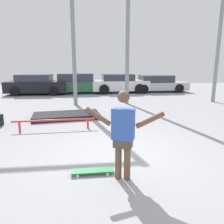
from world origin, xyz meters
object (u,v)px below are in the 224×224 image
at_px(skateboarder, 123,131).
at_px(parked_car_silver, 157,84).
at_px(skateboard, 92,171).
at_px(parked_car_black, 37,85).
at_px(parked_car_green, 78,84).
at_px(grind_rail, 54,121).
at_px(parked_car_white, 119,83).
at_px(manual_pad, 66,116).

distance_m(skateboarder, parked_car_silver, 13.07).
bearing_deg(skateboard, parked_car_black, 106.07).
bearing_deg(parked_car_green, skateboarder, -85.71).
xyz_separation_m(grind_rail, parked_car_green, (0.41, 8.93, 0.39)).
relative_size(skateboarder, skateboard, 1.98).
relative_size(parked_car_green, parked_car_white, 1.10).
relative_size(manual_pad, parked_car_black, 0.62).
bearing_deg(parked_car_green, parked_car_black, -175.98).
relative_size(parked_car_black, parked_car_green, 0.92).
bearing_deg(skateboard, parked_car_green, 92.83).
xyz_separation_m(parked_car_green, parked_car_white, (3.02, -0.02, -0.02)).
bearing_deg(manual_pad, parked_car_black, 110.21).
bearing_deg(grind_rail, parked_car_silver, 54.89).
relative_size(grind_rail, parked_car_silver, 0.61).
bearing_deg(skateboarder, manual_pad, 129.34).
bearing_deg(parked_car_black, grind_rail, -72.18).
distance_m(skateboard, parked_car_silver, 13.07).
relative_size(skateboarder, parked_car_black, 0.40).
bearing_deg(skateboard, grind_rail, 109.93).
relative_size(grind_rail, parked_car_black, 0.63).
bearing_deg(parked_car_white, skateboard, -101.86).
bearing_deg(parked_car_white, parked_car_black, -178.42).
xyz_separation_m(manual_pad, parked_car_silver, (6.07, 7.39, 0.51)).
relative_size(grind_rail, parked_car_green, 0.58).
xyz_separation_m(manual_pad, parked_car_white, (3.19, 7.33, 0.57)).
distance_m(skateboarder, grind_rail, 3.71).
xyz_separation_m(grind_rail, parked_car_silver, (6.31, 8.97, 0.32)).
bearing_deg(skateboarder, skateboard, 179.37).
bearing_deg(skateboarder, parked_car_black, 131.50).
bearing_deg(parked_car_black, parked_car_white, 5.05).
height_order(grind_rail, parked_car_silver, parked_car_silver).
bearing_deg(parked_car_silver, parked_car_black, -179.26).
relative_size(skateboarder, parked_car_green, 0.37).
bearing_deg(skateboard, skateboarder, -23.96).
relative_size(skateboarder, manual_pad, 0.65).
height_order(grind_rail, parked_car_black, parked_car_black).
xyz_separation_m(skateboarder, parked_car_silver, (4.63, 12.22, -0.31)).
height_order(manual_pad, grind_rail, grind_rail).
bearing_deg(parked_car_green, parked_car_white, -2.06).
distance_m(parked_car_black, parked_car_white, 5.80).
relative_size(manual_pad, grind_rail, 0.98).
bearing_deg(parked_car_silver, skateboarder, -112.08).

